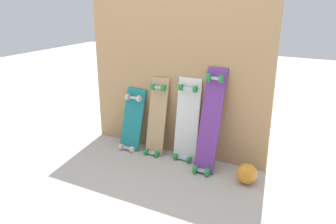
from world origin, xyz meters
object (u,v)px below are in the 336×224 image
skateboard_teal (132,123)px  skateboard_natural (157,120)px  skateboard_purple (210,125)px  rubber_ball (247,174)px  skateboard_white (187,123)px

skateboard_teal → skateboard_natural: 0.27m
skateboard_purple → rubber_ball: size_ratio=5.60×
rubber_ball → skateboard_teal: bearing=172.9°
skateboard_natural → rubber_ball: (0.91, -0.16, -0.24)m
skateboard_teal → rubber_ball: skateboard_teal is taller
skateboard_purple → skateboard_white: bearing=161.8°
skateboard_white → rubber_ball: size_ratio=4.93×
skateboard_white → rubber_ball: bearing=-16.7°
skateboard_natural → rubber_ball: bearing=-10.0°
skateboard_natural → rubber_ball: skateboard_natural is taller
skateboard_white → skateboard_purple: size_ratio=0.88×
skateboard_purple → rubber_ball: bearing=-15.7°
rubber_ball → skateboard_purple: bearing=164.3°
skateboard_natural → rubber_ball: 0.95m
skateboard_white → skateboard_teal: bearing=-176.0°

